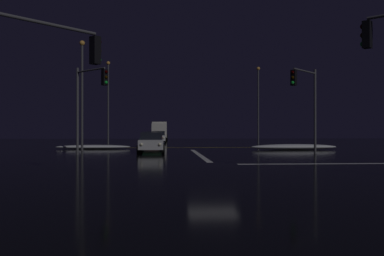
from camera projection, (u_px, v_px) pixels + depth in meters
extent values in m
cube|color=black|center=(213.00, 165.00, 20.99)|extent=(120.00, 120.00, 0.10)
cube|color=white|center=(199.00, 155.00, 29.12)|extent=(0.35, 13.95, 0.01)
cube|color=yellow|center=(189.00, 148.00, 40.70)|extent=(22.00, 0.15, 0.01)
cube|color=white|center=(369.00, 163.00, 21.55)|extent=(13.95, 0.40, 0.01)
ellipsoid|color=white|center=(93.00, 147.00, 37.81)|extent=(6.81, 1.50, 0.37)
ellipsoid|color=white|center=(294.00, 147.00, 36.29)|extent=(7.64, 1.50, 0.49)
cube|color=#B7B7BC|center=(151.00, 144.00, 31.42)|extent=(1.80, 4.20, 0.70)
cube|color=black|center=(152.00, 136.00, 31.62)|extent=(1.60, 2.00, 0.55)
cylinder|color=black|center=(163.00, 150.00, 29.93)|extent=(0.22, 0.64, 0.64)
cylinder|color=black|center=(138.00, 150.00, 29.81)|extent=(0.22, 0.64, 0.64)
cylinder|color=black|center=(163.00, 148.00, 33.03)|extent=(0.22, 0.64, 0.64)
cylinder|color=black|center=(141.00, 148.00, 32.90)|extent=(0.22, 0.64, 0.64)
sphere|color=#F9EFC6|center=(160.00, 144.00, 29.35)|extent=(0.22, 0.22, 0.22)
sphere|color=#F9EFC6|center=(141.00, 144.00, 29.26)|extent=(0.22, 0.22, 0.22)
cube|color=#14512D|center=(151.00, 142.00, 36.93)|extent=(1.80, 4.20, 0.70)
cube|color=black|center=(151.00, 135.00, 37.13)|extent=(1.60, 2.00, 0.55)
cylinder|color=black|center=(161.00, 146.00, 35.45)|extent=(0.22, 0.64, 0.64)
cylinder|color=black|center=(140.00, 147.00, 35.32)|extent=(0.22, 0.64, 0.64)
cylinder|color=black|center=(161.00, 145.00, 38.54)|extent=(0.22, 0.64, 0.64)
cylinder|color=black|center=(142.00, 145.00, 38.42)|extent=(0.22, 0.64, 0.64)
sphere|color=#F9EFC6|center=(158.00, 142.00, 34.86)|extent=(0.22, 0.22, 0.22)
sphere|color=#F9EFC6|center=(143.00, 142.00, 34.77)|extent=(0.22, 0.22, 0.22)
cube|color=slate|center=(151.00, 140.00, 42.22)|extent=(1.80, 4.20, 0.70)
cube|color=black|center=(151.00, 134.00, 42.42)|extent=(1.60, 2.00, 0.55)
cylinder|color=black|center=(160.00, 144.00, 40.74)|extent=(0.22, 0.64, 0.64)
cylinder|color=black|center=(141.00, 144.00, 40.61)|extent=(0.22, 0.64, 0.64)
cylinder|color=black|center=(160.00, 143.00, 43.83)|extent=(0.22, 0.64, 0.64)
cylinder|color=black|center=(143.00, 143.00, 43.71)|extent=(0.22, 0.64, 0.64)
sphere|color=#F9EFC6|center=(157.00, 140.00, 40.15)|extent=(0.22, 0.22, 0.22)
sphere|color=#F9EFC6|center=(144.00, 140.00, 40.06)|extent=(0.22, 0.22, 0.22)
cube|color=maroon|center=(155.00, 139.00, 48.54)|extent=(1.80, 4.20, 0.70)
cube|color=black|center=(155.00, 134.00, 48.74)|extent=(1.60, 2.00, 0.55)
cylinder|color=black|center=(162.00, 142.00, 47.05)|extent=(0.22, 0.64, 0.64)
cylinder|color=black|center=(146.00, 142.00, 46.93)|extent=(0.22, 0.64, 0.64)
cylinder|color=black|center=(162.00, 142.00, 50.14)|extent=(0.22, 0.64, 0.64)
cylinder|color=black|center=(147.00, 142.00, 50.02)|extent=(0.22, 0.64, 0.64)
sphere|color=#F9EFC6|center=(160.00, 139.00, 46.47)|extent=(0.22, 0.22, 0.22)
sphere|color=#F9EFC6|center=(148.00, 139.00, 46.38)|extent=(0.22, 0.22, 0.22)
cube|color=silver|center=(159.00, 138.00, 55.00)|extent=(1.80, 4.20, 0.70)
cube|color=black|center=(159.00, 133.00, 55.20)|extent=(1.60, 2.00, 0.55)
cylinder|color=black|center=(165.00, 141.00, 53.52)|extent=(0.22, 0.64, 0.64)
cylinder|color=black|center=(152.00, 141.00, 53.39)|extent=(0.22, 0.64, 0.64)
cylinder|color=black|center=(165.00, 140.00, 56.61)|extent=(0.22, 0.64, 0.64)
cylinder|color=black|center=(152.00, 140.00, 56.49)|extent=(0.22, 0.64, 0.64)
sphere|color=#F9EFC6|center=(163.00, 138.00, 52.93)|extent=(0.22, 0.22, 0.22)
sphere|color=#F9EFC6|center=(153.00, 138.00, 52.84)|extent=(0.22, 0.22, 0.22)
cube|color=navy|center=(159.00, 137.00, 61.59)|extent=(1.80, 4.20, 0.70)
cube|color=black|center=(159.00, 133.00, 61.79)|extent=(1.60, 2.00, 0.55)
cylinder|color=black|center=(165.00, 140.00, 60.11)|extent=(0.22, 0.64, 0.64)
cylinder|color=black|center=(153.00, 140.00, 59.98)|extent=(0.22, 0.64, 0.64)
cylinder|color=black|center=(165.00, 139.00, 63.20)|extent=(0.22, 0.64, 0.64)
cylinder|color=black|center=(154.00, 139.00, 63.08)|extent=(0.22, 0.64, 0.64)
sphere|color=#F9EFC6|center=(164.00, 137.00, 59.52)|extent=(0.22, 0.22, 0.22)
sphere|color=#F9EFC6|center=(155.00, 137.00, 59.43)|extent=(0.22, 0.22, 0.22)
cube|color=beige|center=(159.00, 131.00, 66.18)|extent=(2.40, 2.20, 2.30)
cube|color=silver|center=(160.00, 130.00, 70.67)|extent=(2.40, 5.00, 2.60)
cylinder|color=black|center=(167.00, 138.00, 66.85)|extent=(0.28, 0.96, 0.96)
cylinder|color=black|center=(152.00, 138.00, 66.69)|extent=(0.28, 0.96, 0.96)
cylinder|color=black|center=(166.00, 137.00, 71.54)|extent=(0.28, 0.96, 0.96)
cylinder|color=black|center=(153.00, 137.00, 71.38)|extent=(0.28, 0.96, 0.96)
sphere|color=#F9EFC6|center=(165.00, 134.00, 65.09)|extent=(0.26, 0.26, 0.26)
sphere|color=#F9EFC6|center=(154.00, 134.00, 64.97)|extent=(0.26, 0.26, 0.26)
cube|color=black|center=(367.00, 35.00, 16.00)|extent=(0.46, 0.46, 1.05)
sphere|color=black|center=(363.00, 26.00, 16.10)|extent=(0.22, 0.22, 0.22)
sphere|color=black|center=(363.00, 35.00, 16.10)|extent=(0.22, 0.22, 0.22)
sphere|color=green|center=(363.00, 44.00, 16.10)|extent=(0.22, 0.22, 0.22)
cylinder|color=#4C4C51|center=(78.00, 111.00, 28.95)|extent=(0.18, 0.18, 6.12)
cylinder|color=#4C4C51|center=(91.00, 70.00, 27.95)|extent=(2.28, 2.28, 0.12)
cube|color=black|center=(105.00, 77.00, 26.92)|extent=(0.46, 0.46, 1.05)
sphere|color=black|center=(106.00, 72.00, 26.82)|extent=(0.22, 0.22, 0.22)
sphere|color=black|center=(106.00, 77.00, 26.82)|extent=(0.22, 0.22, 0.22)
sphere|color=green|center=(106.00, 82.00, 26.82)|extent=(0.22, 0.22, 0.22)
cylinder|color=#4C4C51|center=(34.00, 21.00, 13.75)|extent=(3.55, 3.55, 0.12)
cube|color=black|center=(95.00, 50.00, 15.59)|extent=(0.46, 0.46, 1.05)
sphere|color=black|center=(99.00, 42.00, 15.71)|extent=(0.22, 0.22, 0.22)
sphere|color=black|center=(99.00, 51.00, 15.71)|extent=(0.22, 0.22, 0.22)
sphere|color=green|center=(99.00, 60.00, 15.71)|extent=(0.22, 0.22, 0.22)
cylinder|color=#4C4C51|center=(315.00, 112.00, 30.12)|extent=(0.18, 0.18, 6.18)
cylinder|color=#4C4C51|center=(305.00, 71.00, 28.88)|extent=(2.43, 2.43, 0.12)
cube|color=black|center=(294.00, 78.00, 27.63)|extent=(0.46, 0.46, 1.05)
sphere|color=black|center=(293.00, 72.00, 27.51)|extent=(0.22, 0.22, 0.22)
sphere|color=black|center=(293.00, 78.00, 27.51)|extent=(0.22, 0.22, 0.22)
sphere|color=green|center=(293.00, 83.00, 27.51)|extent=(0.22, 0.22, 0.22)
cylinder|color=#424247|center=(82.00, 98.00, 34.10)|extent=(0.20, 0.20, 8.76)
sphere|color=#F9AD47|center=(82.00, 43.00, 34.12)|extent=(0.44, 0.44, 0.44)
cylinder|color=#424247|center=(258.00, 107.00, 51.32)|extent=(0.20, 0.20, 9.20)
sphere|color=#F9AD47|center=(258.00, 69.00, 51.34)|extent=(0.44, 0.44, 0.44)
cylinder|color=#424247|center=(108.00, 104.00, 50.06)|extent=(0.20, 0.20, 9.69)
sphere|color=#F9AD47|center=(108.00, 63.00, 50.08)|extent=(0.44, 0.44, 0.44)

